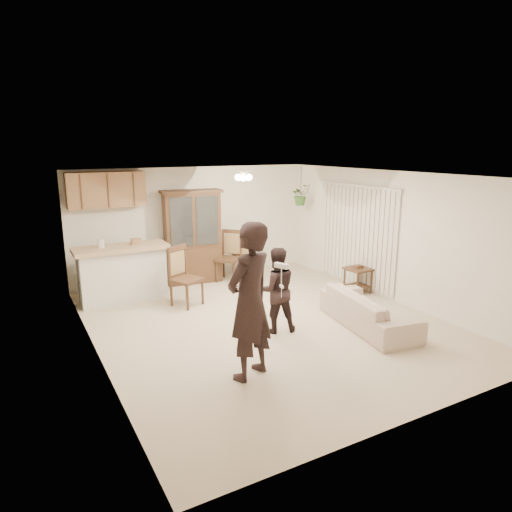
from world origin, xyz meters
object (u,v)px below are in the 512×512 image
sofa (369,306)px  adult (250,311)px  child (276,291)px  china_hutch (193,237)px  chair_hutch_right (244,261)px  chair_bar (187,289)px  side_table (358,280)px  chair_hutch_left (229,267)px

sofa → adult: size_ratio=1.04×
sofa → child: (-1.44, 0.60, 0.31)m
china_hutch → chair_hutch_right: 1.50m
adult → china_hutch: 4.49m
chair_bar → china_hutch: bearing=38.0°
sofa → side_table: (1.06, 1.48, -0.09)m
child → adult: bearing=62.3°
child → chair_hutch_left: bearing=-84.8°
side_table → chair_hutch_right: (-1.35, 2.47, 0.01)m
side_table → chair_bar: 3.48m
sofa → chair_bar: bearing=52.0°
chair_bar → adult: bearing=-120.9°
child → sofa: bearing=173.4°
sofa → chair_hutch_left: size_ratio=1.67×
adult → side_table: (3.59, 2.01, -0.63)m
adult → chair_hutch_left: size_ratio=1.60×
chair_hutch_left → side_table: bearing=1.2°
chair_hutch_left → china_hutch: bearing=-157.0°
china_hutch → chair_bar: (-0.68, -1.40, -0.69)m
sofa → child: size_ratio=1.39×
adult → chair_hutch_right: adult is taller
chair_bar → child: bearing=-92.0°
child → chair_hutch_right: (1.16, 3.35, -0.40)m
china_hutch → side_table: bearing=-34.9°
child → china_hutch: 3.28m
side_table → adult: bearing=-150.7°
chair_hutch_right → chair_bar: bearing=39.1°
sofa → chair_bar: size_ratio=1.66×
chair_hutch_left → chair_hutch_right: chair_hutch_left is taller
chair_hutch_left → child: bearing=-53.0°
china_hutch → chair_hutch_right: bearing=10.7°
sofa → chair_hutch_right: bearing=13.4°
side_table → chair_hutch_left: chair_hutch_left is taller
chair_hutch_right → side_table: bearing=121.0°
side_table → chair_bar: size_ratio=0.52×
china_hutch → adult: bearing=-95.0°
sofa → china_hutch: china_hutch is taller
child → china_hutch: china_hutch is taller
child → chair_hutch_left: size_ratio=1.20×
adult → chair_bar: (0.25, 2.99, -0.58)m
sofa → side_table: 1.82m
china_hutch → chair_hutch_right: size_ratio=2.06×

